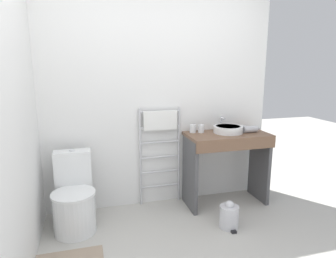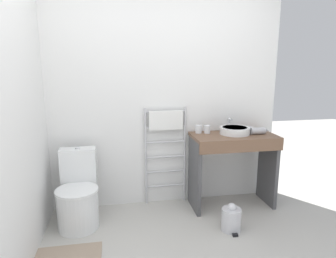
% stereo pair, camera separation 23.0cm
% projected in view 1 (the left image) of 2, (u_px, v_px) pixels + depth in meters
% --- Properties ---
extents(wall_back, '(2.73, 0.12, 2.52)m').
position_uv_depth(wall_back, '(155.00, 96.00, 3.39)').
color(wall_back, white).
rests_on(wall_back, ground_plane).
extents(wall_side, '(0.12, 2.20, 2.52)m').
position_uv_depth(wall_side, '(13.00, 110.00, 2.29)').
color(wall_side, white).
rests_on(wall_side, ground_plane).
extents(toilet, '(0.42, 0.55, 0.76)m').
position_uv_depth(toilet, '(74.00, 201.00, 2.93)').
color(toilet, white).
rests_on(toilet, ground_plane).
extents(towel_radiator, '(0.48, 0.06, 1.14)m').
position_uv_depth(towel_radiator, '(160.00, 135.00, 3.39)').
color(towel_radiator, silver).
rests_on(towel_radiator, ground_plane).
extents(vanity_counter, '(0.93, 0.49, 0.84)m').
position_uv_depth(vanity_counter, '(227.00, 157.00, 3.43)').
color(vanity_counter, brown).
rests_on(vanity_counter, ground_plane).
extents(sink_basin, '(0.33, 0.33, 0.08)m').
position_uv_depth(sink_basin, '(228.00, 129.00, 3.41)').
color(sink_basin, white).
rests_on(sink_basin, vanity_counter).
extents(faucet, '(0.02, 0.10, 0.16)m').
position_uv_depth(faucet, '(222.00, 122.00, 3.55)').
color(faucet, silver).
rests_on(faucet, vanity_counter).
extents(cup_near_wall, '(0.07, 0.07, 0.09)m').
position_uv_depth(cup_near_wall, '(193.00, 129.00, 3.42)').
color(cup_near_wall, white).
rests_on(cup_near_wall, vanity_counter).
extents(cup_near_edge, '(0.07, 0.07, 0.09)m').
position_uv_depth(cup_near_edge, '(201.00, 129.00, 3.42)').
color(cup_near_edge, white).
rests_on(cup_near_edge, vanity_counter).
extents(hair_dryer, '(0.22, 0.18, 0.08)m').
position_uv_depth(hair_dryer, '(250.00, 129.00, 3.44)').
color(hair_dryer, '#B7B7BC').
rests_on(hair_dryer, vanity_counter).
extents(trash_bin, '(0.19, 0.22, 0.29)m').
position_uv_depth(trash_bin, '(229.00, 216.00, 2.99)').
color(trash_bin, silver).
rests_on(trash_bin, ground_plane).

